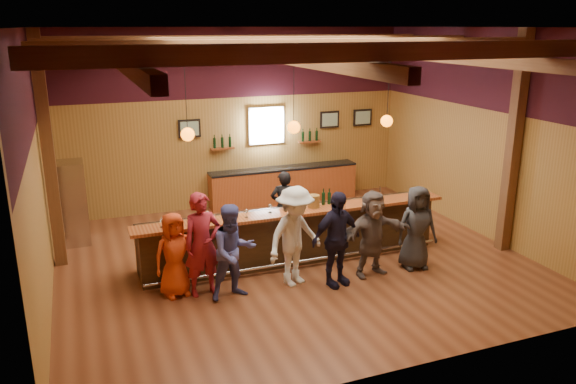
% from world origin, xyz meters
% --- Properties ---
extents(room, '(9.04, 9.00, 4.52)m').
position_xyz_m(room, '(0.00, 0.06, 3.21)').
color(room, brown).
rests_on(room, ground).
extents(bar_counter, '(6.30, 1.07, 1.11)m').
position_xyz_m(bar_counter, '(0.02, 0.15, 0.52)').
color(bar_counter, black).
rests_on(bar_counter, ground).
extents(back_bar_cabinet, '(4.00, 0.52, 0.95)m').
position_xyz_m(back_bar_cabinet, '(1.20, 3.72, 0.48)').
color(back_bar_cabinet, brown).
rests_on(back_bar_cabinet, ground).
extents(window, '(0.95, 0.09, 0.95)m').
position_xyz_m(window, '(0.80, 3.95, 2.05)').
color(window, silver).
rests_on(window, room).
extents(framed_pictures, '(5.35, 0.05, 0.45)m').
position_xyz_m(framed_pictures, '(1.67, 3.94, 2.10)').
color(framed_pictures, black).
rests_on(framed_pictures, room).
extents(wine_shelves, '(3.00, 0.18, 0.30)m').
position_xyz_m(wine_shelves, '(0.80, 3.88, 1.62)').
color(wine_shelves, brown).
rests_on(wine_shelves, room).
extents(pendant_lights, '(4.24, 0.24, 1.37)m').
position_xyz_m(pendant_lights, '(0.00, 0.00, 2.71)').
color(pendant_lights, black).
rests_on(pendant_lights, room).
extents(stainless_fridge, '(0.70, 0.70, 1.80)m').
position_xyz_m(stainless_fridge, '(-4.10, 2.60, 0.90)').
color(stainless_fridge, silver).
rests_on(stainless_fridge, ground).
extents(customer_orange, '(0.82, 0.62, 1.50)m').
position_xyz_m(customer_orange, '(-2.46, -0.65, 0.75)').
color(customer_orange, red).
rests_on(customer_orange, ground).
extents(customer_redvest, '(0.73, 0.53, 1.84)m').
position_xyz_m(customer_redvest, '(-1.99, -0.78, 0.92)').
color(customer_redvest, maroon).
rests_on(customer_redvest, ground).
extents(customer_denim, '(0.89, 0.74, 1.68)m').
position_xyz_m(customer_denim, '(-1.53, -1.10, 0.84)').
color(customer_denim, '#4A4D94').
rests_on(customer_denim, ground).
extents(customer_white, '(1.36, 1.08, 1.84)m').
position_xyz_m(customer_white, '(-0.37, -1.00, 0.92)').
color(customer_white, silver).
rests_on(customer_white, ground).
extents(customer_navy, '(1.10, 0.65, 1.76)m').
position_xyz_m(customer_navy, '(0.31, -1.29, 0.88)').
color(customer_navy, black).
rests_on(customer_navy, ground).
extents(customer_brown, '(1.58, 0.68, 1.65)m').
position_xyz_m(customer_brown, '(1.13, -1.13, 0.82)').
color(customer_brown, '#5B4D49').
rests_on(customer_brown, ground).
extents(customer_dark, '(0.87, 0.63, 1.64)m').
position_xyz_m(customer_dark, '(2.08, -1.15, 0.82)').
color(customer_dark, '#29282B').
rests_on(customer_dark, ground).
extents(bartender, '(0.64, 0.48, 1.57)m').
position_xyz_m(bartender, '(0.20, 1.09, 0.78)').
color(bartender, black).
rests_on(bartender, ground).
extents(ice_bucket, '(0.23, 0.23, 0.25)m').
position_xyz_m(ice_bucket, '(0.38, -0.11, 1.23)').
color(ice_bucket, brown).
rests_on(ice_bucket, bar_counter).
extents(bottle_a, '(0.07, 0.07, 0.33)m').
position_xyz_m(bottle_a, '(0.63, -0.02, 1.24)').
color(bottle_a, black).
rests_on(bottle_a, bar_counter).
extents(bottle_b, '(0.07, 0.07, 0.32)m').
position_xyz_m(bottle_b, '(0.76, -0.02, 1.23)').
color(bottle_b, black).
rests_on(bottle_b, bar_counter).
extents(glass_a, '(0.08, 0.08, 0.18)m').
position_xyz_m(glass_a, '(-2.57, -0.19, 1.24)').
color(glass_a, silver).
rests_on(glass_a, bar_counter).
extents(glass_b, '(0.08, 0.08, 0.19)m').
position_xyz_m(glass_b, '(-2.04, -0.20, 1.25)').
color(glass_b, silver).
rests_on(glass_b, bar_counter).
extents(glass_c, '(0.08, 0.08, 0.19)m').
position_xyz_m(glass_c, '(-1.74, -0.11, 1.24)').
color(glass_c, silver).
rests_on(glass_c, bar_counter).
extents(glass_d, '(0.07, 0.07, 0.17)m').
position_xyz_m(glass_d, '(-1.03, -0.22, 1.23)').
color(glass_d, silver).
rests_on(glass_d, bar_counter).
extents(glass_e, '(0.08, 0.08, 0.17)m').
position_xyz_m(glass_e, '(-0.52, -0.10, 1.23)').
color(glass_e, silver).
rests_on(glass_e, bar_counter).
extents(glass_f, '(0.08, 0.08, 0.17)m').
position_xyz_m(glass_f, '(0.80, -0.21, 1.23)').
color(glass_f, silver).
rests_on(glass_f, bar_counter).
extents(glass_g, '(0.08, 0.08, 0.19)m').
position_xyz_m(glass_g, '(1.61, -0.21, 1.25)').
color(glass_g, silver).
rests_on(glass_g, bar_counter).
extents(glass_h, '(0.08, 0.08, 0.18)m').
position_xyz_m(glass_h, '(1.81, -0.20, 1.24)').
color(glass_h, silver).
rests_on(glass_h, bar_counter).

